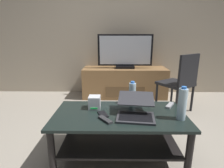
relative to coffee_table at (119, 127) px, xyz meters
name	(u,v)px	position (x,y,z in m)	size (l,w,h in m)	color
ground_plane	(106,155)	(-0.13, -0.01, -0.31)	(7.68, 7.68, 0.00)	#9E9384
back_wall	(110,22)	(-0.13, 2.11, 1.09)	(6.40, 0.12, 2.80)	#B2A38C
coffee_table	(119,127)	(0.00, 0.00, 0.00)	(1.23, 0.64, 0.45)	black
media_cabinet	(124,82)	(0.15, 1.79, -0.03)	(1.57, 0.52, 0.56)	olive
television	(125,52)	(0.15, 1.77, 0.55)	(1.00, 0.20, 0.62)	black
dining_chair	(180,80)	(0.94, 1.06, 0.19)	(0.61, 0.61, 0.90)	black
laptop	(136,109)	(0.15, -0.04, 0.20)	(0.37, 0.42, 0.17)	#333338
router_box	(95,102)	(-0.25, 0.12, 0.20)	(0.11, 0.12, 0.13)	silver
water_bottle_near	(132,93)	(0.14, 0.25, 0.25)	(0.07, 0.07, 0.25)	silver
water_bottle_far	(182,104)	(0.53, -0.11, 0.28)	(0.08, 0.08, 0.30)	silver
cell_phone	(103,114)	(-0.15, -0.03, 0.14)	(0.07, 0.14, 0.01)	black
tv_remote	(170,105)	(0.53, 0.18, 0.15)	(0.04, 0.16, 0.02)	#99999E
soundbar_remote	(106,120)	(-0.12, -0.15, 0.15)	(0.04, 0.16, 0.02)	#2D2D30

